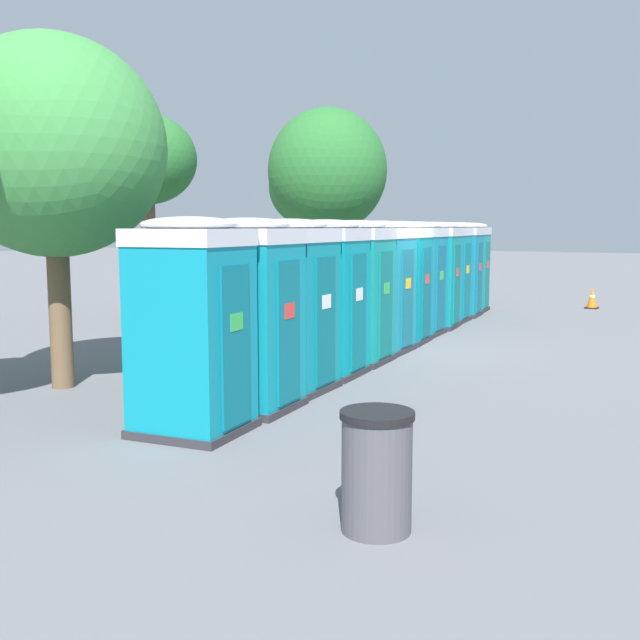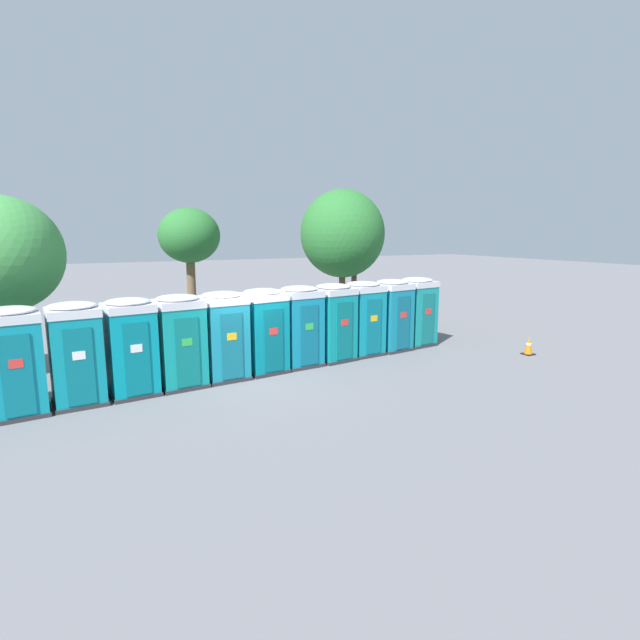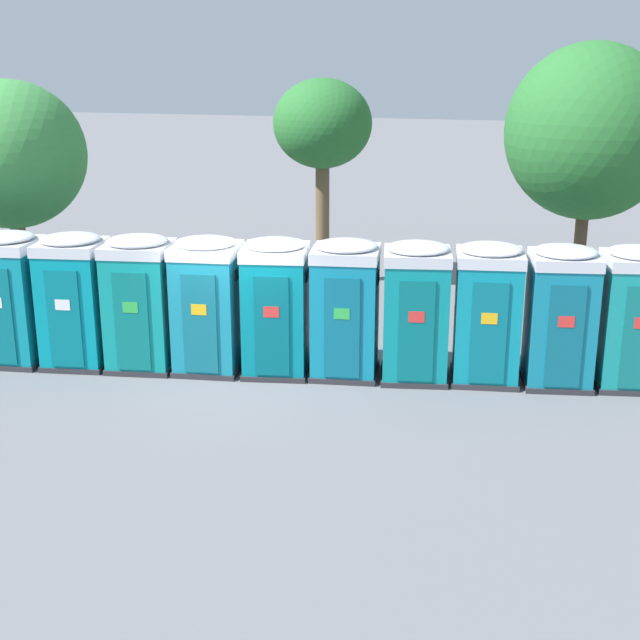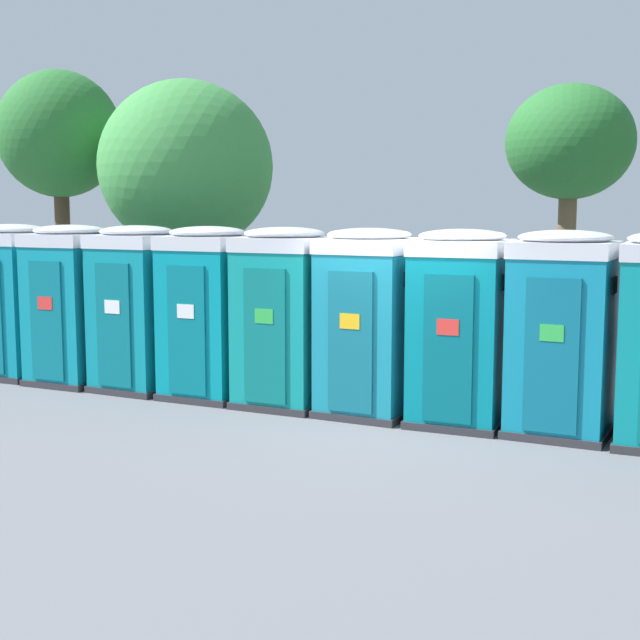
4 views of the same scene
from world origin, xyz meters
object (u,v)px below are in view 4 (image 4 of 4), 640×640
at_px(portapotty_6, 460,327).
at_px(portapotty_2, 138,307).
at_px(portapotty_7, 562,332).
at_px(street_tree_3, 59,137).
at_px(portapotty_3, 208,312).
at_px(street_tree_0, 570,146).
at_px(portapotty_4, 285,316).
at_px(street_tree_1, 186,167).
at_px(portapotty_0, 13,300).
at_px(portapotty_5, 368,321).
at_px(portapotty_1, 71,304).

bearing_deg(portapotty_6, portapotty_2, -172.71).
bearing_deg(portapotty_2, portapotty_7, 7.59).
relative_size(portapotty_6, street_tree_3, 0.45).
xyz_separation_m(portapotty_3, portapotty_7, (5.08, 0.69, -0.00)).
bearing_deg(street_tree_0, portapotty_4, -105.11).
relative_size(portapotty_4, street_tree_1, 0.49).
relative_size(portapotty_0, portapotty_2, 1.00).
height_order(portapotty_5, portapotty_6, same).
distance_m(portapotty_1, portapotty_5, 5.12).
bearing_deg(portapotty_3, portapotty_7, 7.69).
bearing_deg(portapotty_2, street_tree_1, 118.66).
relative_size(portapotty_1, portapotty_4, 1.00).
relative_size(portapotty_2, portapotty_7, 1.00).
xyz_separation_m(portapotty_0, street_tree_0, (6.92, 7.43, 2.69)).
bearing_deg(street_tree_1, portapotty_5, -25.09).
bearing_deg(portapotty_4, street_tree_0, 74.89).
distance_m(portapotty_6, street_tree_3, 10.51).
bearing_deg(portapotty_6, portapotty_3, -172.69).
bearing_deg(street_tree_3, portapotty_2, -29.68).
bearing_deg(street_tree_1, street_tree_3, -174.24).
bearing_deg(portapotty_5, street_tree_3, 165.34).
bearing_deg(street_tree_3, portapotty_0, -53.70).
bearing_deg(portapotty_2, street_tree_0, 58.35).
distance_m(portapotty_1, portapotty_7, 7.69).
bearing_deg(portapotty_3, street_tree_3, 157.03).
relative_size(portapotty_0, portapotty_3, 1.00).
xyz_separation_m(portapotty_5, portapotty_6, (1.27, 0.17, 0.00)).
distance_m(portapotty_5, portapotty_6, 1.28).
height_order(portapotty_1, portapotty_2, same).
bearing_deg(portapotty_0, street_tree_3, 126.30).
relative_size(portapotty_4, portapotty_6, 1.00).
xyz_separation_m(portapotty_0, portapotty_4, (5.08, 0.64, -0.00)).
height_order(portapotty_5, street_tree_0, street_tree_0).
bearing_deg(street_tree_3, portapotty_3, -22.97).
height_order(portapotty_1, portapotty_7, same).
bearing_deg(street_tree_0, street_tree_3, -154.48).
bearing_deg(portapotty_3, portapotty_4, 6.65).
xyz_separation_m(portapotty_1, street_tree_1, (-0.40, 3.24, 2.28)).
distance_m(portapotty_6, street_tree_0, 7.03).
relative_size(street_tree_0, street_tree_1, 0.99).
bearing_deg(street_tree_0, portapotty_7, -72.51).
bearing_deg(portapotty_0, portapotty_3, 7.29).
relative_size(portapotty_0, portapotty_7, 1.00).
distance_m(portapotty_1, street_tree_1, 3.98).
relative_size(street_tree_0, street_tree_3, 0.92).
relative_size(portapotty_1, portapotty_5, 1.00).
xyz_separation_m(portapotty_3, portapotty_4, (1.27, 0.15, -0.00)).
height_order(portapotty_1, portapotty_4, same).
distance_m(portapotty_2, street_tree_1, 4.15).
distance_m(portapotty_2, street_tree_0, 8.77).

